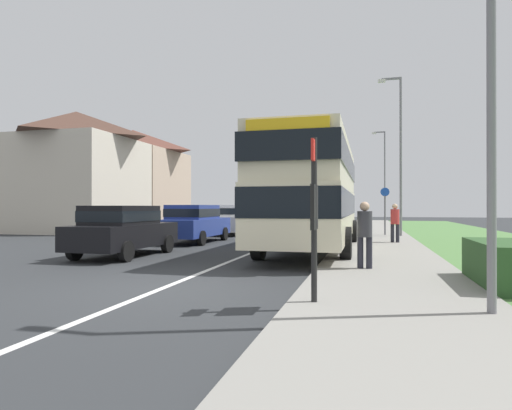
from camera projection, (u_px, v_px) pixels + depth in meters
ground_plane at (161, 289)px, 8.22m from camera, size 120.00×120.00×0.00m
lane_marking_centre at (262, 249)px, 15.97m from camera, size 0.14×60.00×0.01m
pavement_near_side at (382, 257)px, 12.98m from camera, size 3.20×68.00×0.12m
roadside_hedge at (508, 266)px, 8.04m from camera, size 1.10×2.48×0.90m
double_decker_bus at (313, 190)px, 15.08m from camera, size 2.80×10.19×3.70m
parked_car_black at (123, 228)px, 13.58m from camera, size 1.87×4.17×1.58m
parked_car_blue at (194, 222)px, 18.81m from camera, size 1.91×4.55×1.62m
parked_car_white at (231, 219)px, 23.90m from camera, size 1.96×3.92×1.63m
parked_car_grey at (252, 216)px, 29.05m from camera, size 1.87×3.92×1.67m
pedestrian_at_stop at (365, 232)px, 10.11m from camera, size 0.34×0.34×1.67m
pedestrian_walking_away at (395, 221)px, 17.45m from camera, size 0.34×0.34×1.67m
bus_stop_sign at (314, 208)px, 6.58m from camera, size 0.09×0.52×2.60m
cycle_route_sign at (385, 209)px, 22.10m from camera, size 0.44×0.08×2.52m
street_lamp_near at (482, 23)px, 5.91m from camera, size 1.14×0.20×7.02m
street_lamp_mid at (399, 146)px, 21.34m from camera, size 1.14×0.20×7.91m
street_lamp_far at (384, 171)px, 38.19m from camera, size 1.14×0.20×8.16m
house_terrace_far_side at (108, 175)px, 30.29m from camera, size 6.85×13.32×7.47m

